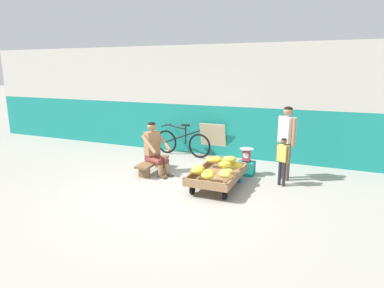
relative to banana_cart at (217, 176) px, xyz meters
name	(u,v)px	position (x,y,z in m)	size (l,w,h in m)	color
ground_plane	(165,198)	(-0.69, -0.86, -0.24)	(80.00, 80.00, 0.00)	#A39E93
back_wall	(224,101)	(-0.69, 2.45, 1.20)	(16.00, 0.30, 2.87)	#19847A
banana_cart	(217,176)	(0.00, 0.00, 0.00)	(0.85, 1.45, 0.36)	#8E6B47
banana_pile	(218,166)	(0.04, -0.08, 0.22)	(0.85, 1.24, 0.26)	yellow
low_bench	(153,164)	(-1.65, 0.35, -0.04)	(0.34, 1.11, 0.27)	brown
vendor_seated	(155,148)	(-1.57, 0.32, 0.33)	(0.74, 0.62, 1.14)	#9E704C
plastic_crate	(246,168)	(0.31, 1.00, -0.09)	(0.36, 0.28, 0.30)	#19847F
weighing_scale	(247,155)	(0.31, 1.00, 0.21)	(0.30, 0.30, 0.29)	#28282D
bicycle_near_left	(182,143)	(-1.66, 1.95, 0.11)	(1.66, 0.48, 0.86)	black
sign_board	(213,140)	(-0.91, 2.27, 0.19)	(0.70, 0.26, 0.88)	#C6B289
customer_adult	(287,135)	(1.12, 1.03, 0.71)	(0.38, 0.36, 1.53)	brown
customer_child	(283,157)	(1.13, 0.62, 0.36)	(0.28, 0.20, 0.96)	#232328
shopping_bag	(237,176)	(0.26, 0.48, -0.12)	(0.18, 0.12, 0.24)	#3370B7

